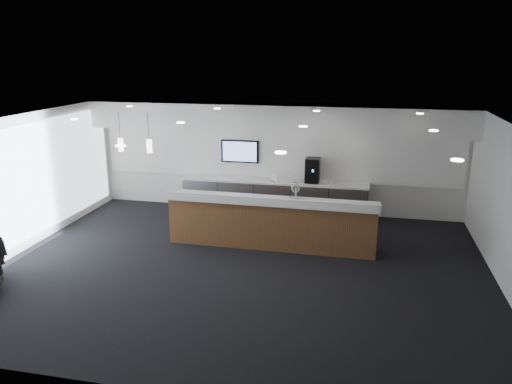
# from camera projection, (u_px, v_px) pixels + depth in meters

# --- Properties ---
(ground) EXTENTS (10.00, 10.00, 0.00)m
(ground) POSITION_uv_depth(u_px,v_px,m) (242.00, 268.00, 10.28)
(ground) COLOR black
(ground) RESTS_ON ground
(ceiling) EXTENTS (10.00, 8.00, 0.02)m
(ceiling) POSITION_uv_depth(u_px,v_px,m) (240.00, 123.00, 9.46)
(ceiling) COLOR black
(ceiling) RESTS_ON back_wall
(back_wall) EXTENTS (10.00, 0.02, 3.00)m
(back_wall) POSITION_uv_depth(u_px,v_px,m) (276.00, 158.00, 13.63)
(back_wall) COLOR white
(back_wall) RESTS_ON ground
(left_wall) EXTENTS (0.02, 8.00, 3.00)m
(left_wall) POSITION_uv_depth(u_px,v_px,m) (19.00, 185.00, 10.90)
(left_wall) COLOR white
(left_wall) RESTS_ON ground
(soffit_bulkhead) EXTENTS (10.00, 0.90, 0.70)m
(soffit_bulkhead) POSITION_uv_depth(u_px,v_px,m) (274.00, 118.00, 12.89)
(soffit_bulkhead) COLOR white
(soffit_bulkhead) RESTS_ON back_wall
(alcove_panel) EXTENTS (9.80, 0.06, 1.40)m
(alcove_panel) POSITION_uv_depth(u_px,v_px,m) (276.00, 154.00, 13.57)
(alcove_panel) COLOR white
(alcove_panel) RESTS_ON back_wall
(window_blinds_wall) EXTENTS (0.04, 7.36, 2.55)m
(window_blinds_wall) POSITION_uv_depth(u_px,v_px,m) (21.00, 185.00, 10.89)
(window_blinds_wall) COLOR #AABFCC
(window_blinds_wall) RESTS_ON left_wall
(back_credenza) EXTENTS (5.06, 0.66, 0.95)m
(back_credenza) POSITION_uv_depth(u_px,v_px,m) (273.00, 197.00, 13.57)
(back_credenza) COLOR gray
(back_credenza) RESTS_ON ground
(wall_tv) EXTENTS (1.05, 0.08, 0.62)m
(wall_tv) POSITION_uv_depth(u_px,v_px,m) (240.00, 151.00, 13.70)
(wall_tv) COLOR black
(wall_tv) RESTS_ON back_wall
(pendant_left) EXTENTS (0.12, 0.12, 0.30)m
(pendant_left) POSITION_uv_depth(u_px,v_px,m) (143.00, 149.00, 10.91)
(pendant_left) COLOR #F3E3BD
(pendant_left) RESTS_ON ceiling
(pendant_right) EXTENTS (0.12, 0.12, 0.30)m
(pendant_right) POSITION_uv_depth(u_px,v_px,m) (114.00, 148.00, 11.05)
(pendant_right) COLOR #F3E3BD
(pendant_right) RESTS_ON ceiling
(ceiling_can_lights) EXTENTS (7.00, 5.00, 0.02)m
(ceiling_can_lights) POSITION_uv_depth(u_px,v_px,m) (240.00, 124.00, 9.47)
(ceiling_can_lights) COLOR white
(ceiling_can_lights) RESTS_ON ceiling
(service_counter) EXTENTS (4.77, 0.84, 1.49)m
(service_counter) POSITION_uv_depth(u_px,v_px,m) (271.00, 222.00, 11.29)
(service_counter) COLOR brown
(service_counter) RESTS_ON ground
(coffee_machine) EXTENTS (0.37, 0.50, 0.65)m
(coffee_machine) POSITION_uv_depth(u_px,v_px,m) (313.00, 170.00, 13.17)
(coffee_machine) COLOR black
(coffee_machine) RESTS_ON back_credenza
(info_sign_left) EXTENTS (0.18, 0.08, 0.25)m
(info_sign_left) POSITION_uv_depth(u_px,v_px,m) (275.00, 177.00, 13.30)
(info_sign_left) COLOR white
(info_sign_left) RESTS_ON back_credenza
(info_sign_right) EXTENTS (0.18, 0.03, 0.24)m
(info_sign_right) POSITION_uv_depth(u_px,v_px,m) (296.00, 178.00, 13.16)
(info_sign_right) COLOR white
(info_sign_right) RESTS_ON back_credenza
(cup_0) EXTENTS (0.09, 0.09, 0.09)m
(cup_0) POSITION_uv_depth(u_px,v_px,m) (333.00, 183.00, 13.03)
(cup_0) COLOR white
(cup_0) RESTS_ON back_credenza
(cup_1) EXTENTS (0.13, 0.13, 0.09)m
(cup_1) POSITION_uv_depth(u_px,v_px,m) (327.00, 182.00, 13.06)
(cup_1) COLOR white
(cup_1) RESTS_ON back_credenza
(cup_2) EXTENTS (0.11, 0.11, 0.09)m
(cup_2) POSITION_uv_depth(u_px,v_px,m) (322.00, 182.00, 13.08)
(cup_2) COLOR white
(cup_2) RESTS_ON back_credenza
(cup_3) EXTENTS (0.12, 0.12, 0.09)m
(cup_3) POSITION_uv_depth(u_px,v_px,m) (316.00, 182.00, 13.11)
(cup_3) COLOR white
(cup_3) RESTS_ON back_credenza
(cup_4) EXTENTS (0.13, 0.13, 0.09)m
(cup_4) POSITION_uv_depth(u_px,v_px,m) (311.00, 182.00, 13.14)
(cup_4) COLOR white
(cup_4) RESTS_ON back_credenza
(cup_5) EXTENTS (0.10, 0.10, 0.09)m
(cup_5) POSITION_uv_depth(u_px,v_px,m) (306.00, 181.00, 13.17)
(cup_5) COLOR white
(cup_5) RESTS_ON back_credenza
(cup_6) EXTENTS (0.13, 0.13, 0.09)m
(cup_6) POSITION_uv_depth(u_px,v_px,m) (301.00, 181.00, 13.20)
(cup_6) COLOR white
(cup_6) RESTS_ON back_credenza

